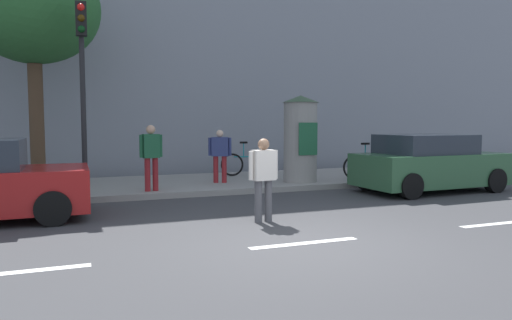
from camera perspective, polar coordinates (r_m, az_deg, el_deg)
ground_plane at (r=7.49m, az=5.80°, el=-9.85°), size 80.00×80.00×0.00m
sidewalk_curb at (r=13.97m, az=-7.27°, el=-2.82°), size 36.00×4.00×0.15m
lane_markings at (r=7.49m, az=5.80°, el=-9.82°), size 25.80×0.16×0.01m
building_backdrop at (r=19.05m, az=-11.14°, el=14.55°), size 36.00×5.00×10.38m
traffic_light at (r=11.78m, az=-19.97°, el=10.32°), size 0.24×0.45×4.39m
poster_column at (r=13.72m, az=5.30°, el=2.61°), size 1.04×1.04×2.46m
street_tree at (r=13.92m, az=-25.04°, el=15.98°), size 3.32×3.32×6.02m
pedestrian_tallest at (r=8.84m, az=0.88°, el=-1.66°), size 0.59×0.28×1.56m
pedestrian_with_backpack at (r=13.47m, az=-4.32°, el=0.96°), size 0.62×0.37×1.49m
pedestrian_in_red_top at (r=12.08m, az=-12.38°, el=0.84°), size 0.57×0.29×1.63m
bicycle_leaning at (r=15.20m, az=-0.89°, el=-0.43°), size 1.73×0.48×1.09m
bicycle_upright at (r=14.83m, az=13.37°, el=-0.68°), size 1.77×0.20×1.09m
parked_car_blue at (r=13.61m, az=19.89°, el=-0.44°), size 4.09×2.09×1.53m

